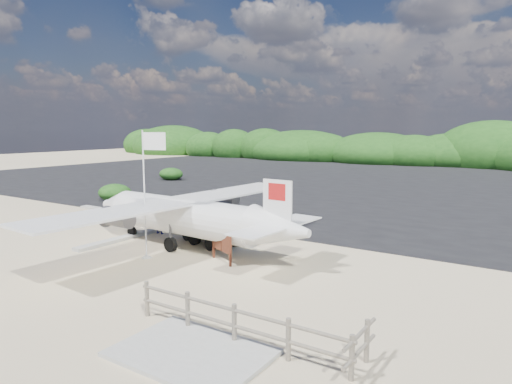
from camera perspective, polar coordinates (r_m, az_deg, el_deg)
ground at (r=18.91m, az=-8.61°, el=-8.06°), size 160.00×160.00×0.00m
asphalt_apron at (r=45.46m, az=17.48°, el=1.07°), size 90.00×50.00×0.04m
lagoon at (r=26.47m, az=-21.09°, el=-3.87°), size 9.00×7.00×0.40m
walkway_pad at (r=11.31m, az=-8.05°, el=-19.50°), size 3.50×2.50×0.10m
vegetation_band at (r=69.75m, az=23.13°, el=3.10°), size 124.00×8.00×4.40m
fence at (r=11.73m, az=-2.72°, el=-18.38°), size 6.40×2.00×1.10m
baggage_cart at (r=20.99m, az=-5.74°, el=-6.39°), size 3.45×2.71×1.52m
flagpole at (r=19.16m, az=-13.51°, el=-7.98°), size 1.10×0.65×5.13m
signboard at (r=18.13m, az=-4.29°, el=-8.71°), size 1.49×0.80×1.30m
crew_a at (r=23.08m, az=-12.00°, el=-3.19°), size 0.61×0.43×1.59m
crew_b at (r=22.67m, az=-7.89°, el=-2.91°), size 1.01×0.84×1.88m
aircraft_small at (r=49.56m, az=12.25°, el=1.81°), size 10.91×10.91×2.86m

